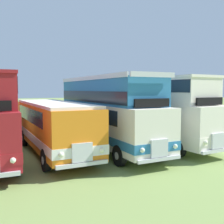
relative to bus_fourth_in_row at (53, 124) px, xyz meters
name	(u,v)px	position (x,y,z in m)	size (l,w,h in m)	color
ground_plane	(23,157)	(-1.70, 0.06, -1.75)	(200.00, 200.00, 0.00)	#7A934C
bus_fourth_in_row	(53,124)	(0.00, 0.00, 0.00)	(2.68, 9.80, 2.99)	orange
bus_fifth_in_row	(106,111)	(3.40, -0.02, 0.61)	(2.74, 11.23, 4.52)	silver
bus_sixth_in_row	(150,108)	(6.79, -0.04, 0.72)	(2.98, 11.20, 4.49)	silver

